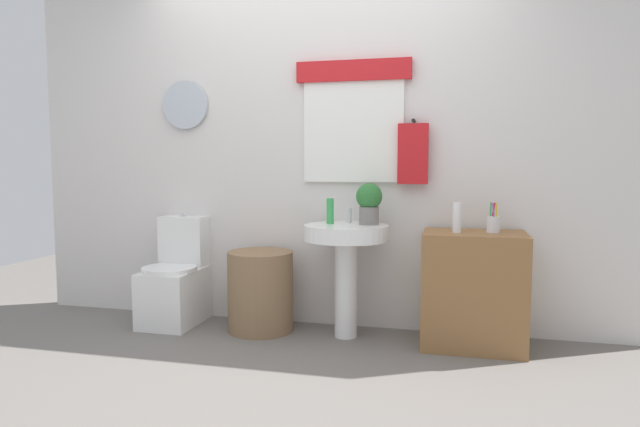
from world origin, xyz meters
TOP-DOWN VIEW (x-y plane):
  - ground_plane at (0.00, 0.00)m, footprint 8.00×8.00m
  - back_wall at (0.00, 1.15)m, footprint 4.40×0.18m
  - toilet at (-1.01, 0.89)m, footprint 0.38×0.51m
  - laundry_hamper at (-0.35, 0.85)m, footprint 0.45×0.45m
  - pedestal_sink at (0.24, 0.85)m, footprint 0.55×0.55m
  - faucet at (0.24, 0.97)m, footprint 0.03×0.03m
  - wooden_cabinet at (1.06, 0.85)m, footprint 0.62×0.44m
  - soap_bottle at (0.12, 0.90)m, footprint 0.05×0.05m
  - potted_plant at (0.38, 0.91)m, footprint 0.17×0.17m
  - lotion_bottle at (0.95, 0.81)m, footprint 0.05×0.05m
  - toothbrush_cup at (1.17, 0.87)m, footprint 0.08×0.08m

SIDE VIEW (x-z plane):
  - ground_plane at x=0.00m, z-range 0.00..0.00m
  - laundry_hamper at x=-0.35m, z-range 0.00..0.55m
  - toilet at x=-1.01m, z-range -0.10..0.68m
  - wooden_cabinet at x=1.06m, z-range 0.00..0.72m
  - pedestal_sink at x=0.24m, z-range 0.20..0.95m
  - toothbrush_cup at x=1.17m, z-range 0.68..0.87m
  - faucet at x=0.24m, z-range 0.75..0.85m
  - lotion_bottle at x=0.95m, z-range 0.72..0.91m
  - soap_bottle at x=0.12m, z-range 0.75..0.92m
  - potted_plant at x=0.38m, z-range 0.76..1.04m
  - back_wall at x=0.00m, z-range 0.00..2.60m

